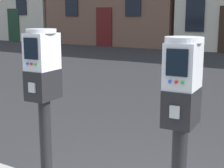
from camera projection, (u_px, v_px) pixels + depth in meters
parking_meter_near_kerb at (43, 91)px, 2.52m from camera, size 0.23×0.26×1.45m
parking_meter_twin_adjacent at (181, 114)px, 1.97m from camera, size 0.23×0.26×1.43m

